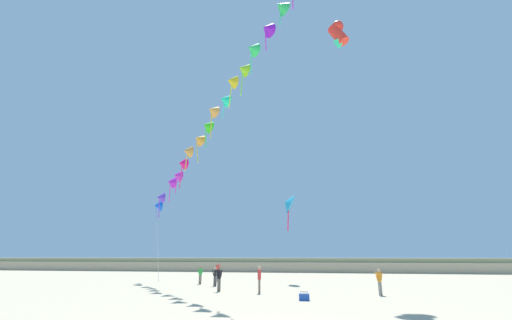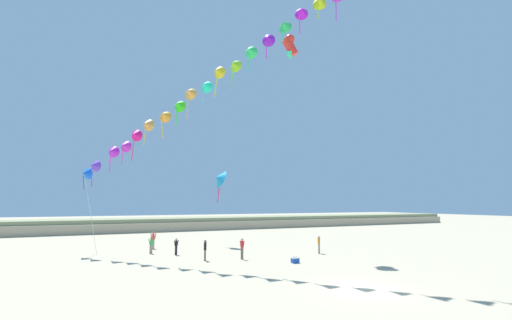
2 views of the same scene
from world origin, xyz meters
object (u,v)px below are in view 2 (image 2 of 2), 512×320
(beach_cooler, at_px, (295,260))
(person_mid_center, at_px, (153,239))
(large_kite_mid_trail, at_px, (290,46))
(person_far_left, at_px, (319,243))
(person_near_right, at_px, (205,249))
(person_far_center, at_px, (242,247))
(large_kite_low_lead, at_px, (219,178))
(person_near_left, at_px, (176,245))
(person_far_right, at_px, (151,244))

(beach_cooler, bearing_deg, person_mid_center, 124.09)
(large_kite_mid_trail, relative_size, beach_cooler, 4.85)
(person_mid_center, height_order, person_far_left, person_mid_center)
(person_near_right, relative_size, person_far_center, 0.96)
(person_mid_center, bearing_deg, large_kite_mid_trail, -29.15)
(person_mid_center, height_order, large_kite_low_lead, large_kite_low_lead)
(large_kite_low_lead, distance_m, large_kite_mid_trail, 16.38)
(person_near_right, distance_m, beach_cooler, 7.31)
(person_near_right, distance_m, person_mid_center, 9.69)
(person_near_left, bearing_deg, person_far_left, -20.58)
(person_far_right, bearing_deg, person_mid_center, 79.27)
(person_near_left, bearing_deg, person_far_center, -46.05)
(person_near_left, xyz_separation_m, large_kite_low_lead, (5.66, 5.24, 6.54))
(person_near_right, relative_size, person_far_right, 1.07)
(person_mid_center, distance_m, large_kite_mid_trail, 24.69)
(person_near_right, bearing_deg, person_far_right, 120.36)
(large_kite_low_lead, relative_size, beach_cooler, 6.50)
(person_mid_center, distance_m, person_far_left, 16.72)
(person_near_left, distance_m, large_kite_low_lead, 10.11)
(large_kite_mid_trail, bearing_deg, beach_cooler, -118.86)
(person_near_left, height_order, beach_cooler, person_near_left)
(beach_cooler, bearing_deg, person_far_center, 133.37)
(person_far_center, height_order, large_kite_mid_trail, large_kite_mid_trail)
(person_far_left, height_order, beach_cooler, person_far_left)
(person_mid_center, relative_size, person_far_left, 1.09)
(person_near_right, bearing_deg, person_near_left, 110.72)
(person_far_center, bearing_deg, person_far_right, 134.53)
(person_near_right, xyz_separation_m, beach_cooler, (6.11, -3.95, -0.74))
(person_near_left, height_order, large_kite_mid_trail, large_kite_mid_trail)
(person_far_left, bearing_deg, large_kite_low_lead, 123.77)
(person_near_left, relative_size, person_far_center, 0.87)
(person_far_right, height_order, beach_cooler, person_far_right)
(person_near_right, distance_m, large_kite_mid_trail, 22.53)
(person_far_left, height_order, person_far_right, person_far_left)
(person_far_right, bearing_deg, large_kite_mid_trail, -15.33)
(person_far_right, relative_size, large_kite_mid_trail, 0.55)
(large_kite_mid_trail, distance_m, beach_cooler, 22.19)
(person_near_right, xyz_separation_m, person_far_center, (2.98, -0.64, 0.04))
(person_far_right, height_order, large_kite_mid_trail, large_kite_mid_trail)
(person_far_left, bearing_deg, large_kite_mid_trail, 111.31)
(person_near_left, height_order, person_near_right, person_near_right)
(person_far_left, distance_m, large_kite_mid_trail, 20.51)
(person_near_left, xyz_separation_m, beach_cooler, (7.64, -7.99, -0.65))
(person_near_left, bearing_deg, large_kite_mid_trail, -8.71)
(person_far_center, distance_m, large_kite_mid_trail, 21.47)
(large_kite_mid_trail, bearing_deg, person_far_left, -68.69)
(person_near_right, height_order, person_far_right, person_near_right)
(person_mid_center, relative_size, large_kite_low_lead, 0.47)
(person_near_right, bearing_deg, large_kite_low_lead, 66.02)
(large_kite_mid_trail, bearing_deg, person_mid_center, 150.85)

